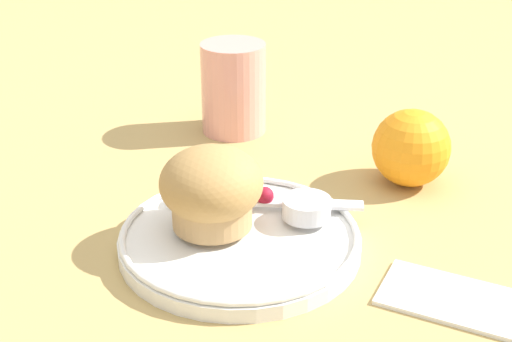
{
  "coord_description": "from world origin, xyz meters",
  "views": [
    {
      "loc": [
        0.26,
        -0.51,
        0.35
      ],
      "look_at": [
        -0.01,
        0.03,
        0.06
      ],
      "focal_mm": 50.0,
      "sensor_mm": 36.0,
      "label": 1
    }
  ],
  "objects": [
    {
      "name": "berry_pair",
      "position": [
        -0.01,
        0.03,
        0.03
      ],
      "size": [
        0.03,
        0.02,
        0.02
      ],
      "color": "maroon",
      "rests_on": "plate"
    },
    {
      "name": "folded_napkin",
      "position": [
        0.2,
        -0.02,
        0.0
      ],
      "size": [
        0.12,
        0.07,
        0.01
      ],
      "color": "white",
      "rests_on": "ground_plane"
    },
    {
      "name": "cream_ramekin",
      "position": [
        0.05,
        0.03,
        0.03
      ],
      "size": [
        0.05,
        0.05,
        0.02
      ],
      "color": "silver",
      "rests_on": "plate"
    },
    {
      "name": "butter_knife",
      "position": [
        0.0,
        0.03,
        0.02
      ],
      "size": [
        0.18,
        0.08,
        0.0
      ],
      "rotation": [
        0.0,
        0.0,
        0.36
      ],
      "color": "silver",
      "rests_on": "plate"
    },
    {
      "name": "muffin",
      "position": [
        -0.03,
        -0.02,
        0.06
      ],
      "size": [
        0.09,
        0.09,
        0.08
      ],
      "color": "tan",
      "rests_on": "plate"
    },
    {
      "name": "orange_fruit",
      "position": [
        0.1,
        0.17,
        0.04
      ],
      "size": [
        0.08,
        0.08,
        0.08
      ],
      "color": "orange",
      "rests_on": "ground_plane"
    },
    {
      "name": "juice_glass",
      "position": [
        -0.13,
        0.22,
        0.06
      ],
      "size": [
        0.08,
        0.08,
        0.11
      ],
      "color": "#E5998C",
      "rests_on": "ground_plane"
    },
    {
      "name": "ground_plane",
      "position": [
        0.0,
        0.0,
        0.0
      ],
      "size": [
        3.0,
        3.0,
        0.0
      ],
      "primitive_type": "plane",
      "color": "tan"
    },
    {
      "name": "plate",
      "position": [
        -0.0,
        -0.02,
        0.01
      ],
      "size": [
        0.22,
        0.22,
        0.02
      ],
      "color": "white",
      "rests_on": "ground_plane"
    }
  ]
}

